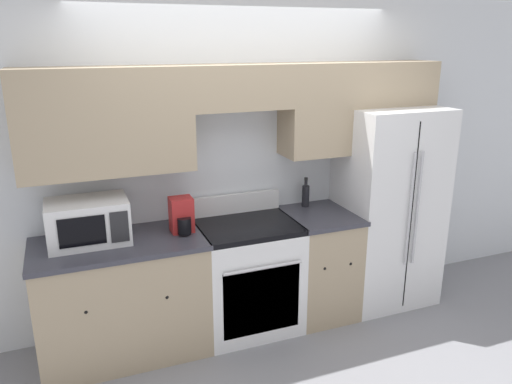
{
  "coord_description": "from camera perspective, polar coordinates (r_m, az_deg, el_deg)",
  "views": [
    {
      "loc": [
        -1.33,
        -3.08,
        2.26
      ],
      "look_at": [
        0.0,
        0.31,
        1.14
      ],
      "focal_mm": 35.0,
      "sensor_mm": 36.0,
      "label": 1
    }
  ],
  "objects": [
    {
      "name": "refrigerator",
      "position": [
        4.54,
        14.3,
        -1.42
      ],
      "size": [
        0.81,
        0.81,
        1.73
      ],
      "color": "white",
      "rests_on": "ground_plane"
    },
    {
      "name": "bottle",
      "position": [
        4.26,
        5.69,
        -0.34
      ],
      "size": [
        0.06,
        0.06,
        0.25
      ],
      "color": "black",
      "rests_on": "lower_cabinets_right"
    },
    {
      "name": "electric_kettle",
      "position": [
        3.71,
        -8.47,
        -2.77
      ],
      "size": [
        0.17,
        0.2,
        0.26
      ],
      "color": "#B22323",
      "rests_on": "lower_cabinets_left"
    },
    {
      "name": "lower_cabinets_left",
      "position": [
        3.86,
        -14.96,
        -11.62
      ],
      "size": [
        1.21,
        0.64,
        0.89
      ],
      "color": "tan",
      "rests_on": "ground_plane"
    },
    {
      "name": "ground_plane",
      "position": [
        4.05,
        1.68,
        -16.89
      ],
      "size": [
        12.0,
        12.0,
        0.0
      ],
      "primitive_type": "plane",
      "color": "gray"
    },
    {
      "name": "wall_back",
      "position": [
        3.99,
        -1.43,
        5.47
      ],
      "size": [
        8.0,
        0.39,
        2.6
      ],
      "color": "silver",
      "rests_on": "ground_plane"
    },
    {
      "name": "microwave",
      "position": [
        3.66,
        -18.63,
        -3.22
      ],
      "size": [
        0.55,
        0.37,
        0.31
      ],
      "color": "white",
      "rests_on": "lower_cabinets_left"
    },
    {
      "name": "oven_range",
      "position": [
        4.05,
        -0.97,
        -9.5
      ],
      "size": [
        0.77,
        0.65,
        1.05
      ],
      "color": "white",
      "rests_on": "ground_plane"
    },
    {
      "name": "lower_cabinets_right",
      "position": [
        4.29,
        7.16,
        -8.07
      ],
      "size": [
        0.54,
        0.64,
        0.89
      ],
      "color": "tan",
      "rests_on": "ground_plane"
    }
  ]
}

